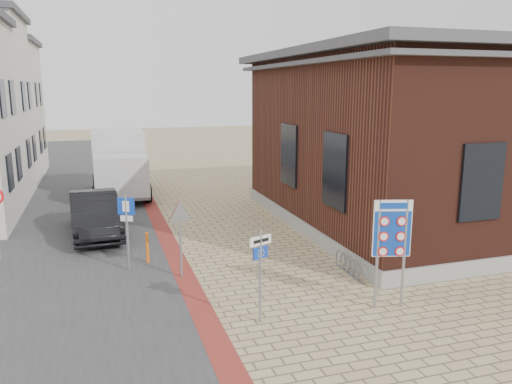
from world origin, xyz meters
TOP-DOWN VIEW (x-y plane):
  - ground at (0.00, 0.00)m, footprint 120.00×120.00m
  - road_strip at (-5.50, 15.00)m, footprint 7.00×60.00m
  - curb_strip at (-2.00, 10.00)m, footprint 0.60×40.00m
  - brick_building at (8.99, 7.00)m, footprint 13.00×13.00m
  - bike_rack at (2.65, 2.20)m, footprint 0.08×1.80m
  - sedan at (-4.44, 8.75)m, footprint 1.99×4.91m
  - box_truck at (-3.20, 15.70)m, footprint 2.71×6.23m
  - border_sign at (2.50, -0.08)m, footprint 0.92×0.30m
  - essen_sign at (-0.80, 0.11)m, footprint 0.58×0.26m
  - parking_sign at (-3.50, 4.50)m, footprint 0.48×0.25m
  - yield_sign at (-2.09, 3.50)m, footprint 0.79×0.17m
  - bollard at (-2.90, 5.00)m, footprint 0.12×0.12m

SIDE VIEW (x-z plane):
  - ground at x=0.00m, z-range 0.00..0.00m
  - road_strip at x=-5.50m, z-range 0.00..0.02m
  - curb_strip at x=-2.00m, z-range 0.00..0.03m
  - bike_rack at x=2.65m, z-range -0.04..0.56m
  - bollard at x=-2.90m, z-range 0.00..1.00m
  - sedan at x=-4.44m, z-range 0.00..1.59m
  - essen_sign at x=-0.80m, z-range 0.35..2.59m
  - parking_sign at x=-3.50m, z-range 0.41..2.73m
  - yield_sign at x=-2.09m, z-range 0.57..2.79m
  - box_truck at x=-3.20m, z-range 0.05..3.30m
  - border_sign at x=2.50m, z-range 0.60..3.36m
  - brick_building at x=8.99m, z-range 0.09..6.89m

